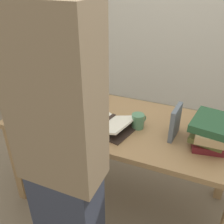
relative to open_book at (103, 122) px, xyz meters
The scene contains 10 objects.
ground_plane 0.77m from the open_book, 38.14° to the left, with size 12.00×12.00×0.00m, color #70604C.
wall_back 1.99m from the open_book, 86.70° to the left, with size 8.00×0.06×2.60m.
reading_desk 0.18m from the open_book, 38.14° to the left, with size 1.59×0.72×0.74m.
open_book is the anchor object (origin of this frame).
book_stack_tall 0.68m from the open_book, ahead, with size 0.25×0.30×0.17m.
book_standing_upright 0.48m from the open_book, ahead, with size 0.04×0.17×0.21m.
reading_lamp 0.51m from the open_book, 138.76° to the left, with size 0.15×0.15×0.44m.
coffee_mug 0.24m from the open_book, 14.27° to the left, with size 0.08×0.11×0.10m.
pencil 0.19m from the open_book, 110.98° to the right, with size 0.02×0.15×0.01m.
person_reader 0.63m from the open_book, 81.78° to the right, with size 0.36×0.22×1.79m.
Camera 1 is at (0.50, -1.39, 1.65)m, focal length 40.00 mm.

